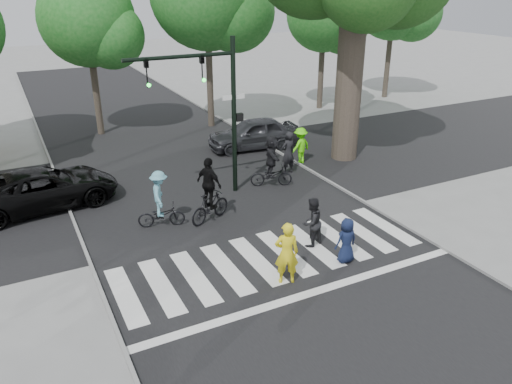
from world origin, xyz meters
TOP-DOWN VIEW (x-y plane):
  - ground at (0.00, 0.00)m, footprint 120.00×120.00m
  - road_stem at (0.00, 5.00)m, footprint 10.00×70.00m
  - road_cross at (0.00, 8.00)m, footprint 70.00×10.00m
  - curb_left at (-5.05, 5.00)m, footprint 0.10×70.00m
  - curb_right at (5.05, 5.00)m, footprint 0.10×70.00m
  - crosswalk at (0.00, 0.66)m, footprint 10.00×3.85m
  - traffic_signal at (0.35, 6.20)m, footprint 4.45×0.29m
  - bg_tree_2 at (-1.76, 16.62)m, footprint 5.04×4.80m
  - bg_tree_4 at (12.23, 16.12)m, footprint 4.83×4.60m
  - bg_tree_5 at (18.27, 16.69)m, footprint 5.67×5.40m
  - pedestrian_woman at (-0.29, -0.40)m, footprint 0.79×0.66m
  - pedestrian_child at (1.86, -0.26)m, footprint 0.70×0.46m
  - pedestrian_adult at (1.48, 1.06)m, footprint 0.94×0.82m
  - cyclist_left at (-2.37, 4.51)m, footprint 1.69×1.16m
  - cyclist_mid at (-0.71, 4.15)m, footprint 1.84×1.18m
  - cyclist_right at (2.73, 5.99)m, footprint 1.80×1.66m
  - car_suv at (-5.75, 8.05)m, footprint 5.60×3.09m
  - car_grey at (4.30, 10.73)m, footprint 4.68×2.30m
  - bystander_hivis at (5.21, 7.76)m, footprint 1.22×0.90m
  - bystander_dark at (4.07, 6.93)m, footprint 0.75×0.55m

SIDE VIEW (x-z plane):
  - ground at x=0.00m, z-range 0.00..0.00m
  - road_stem at x=0.00m, z-range 0.00..0.01m
  - road_cross at x=0.00m, z-range 0.00..0.01m
  - crosswalk at x=0.00m, z-range 0.00..0.01m
  - curb_left at x=-5.05m, z-range 0.00..0.10m
  - curb_right at x=5.05m, z-range 0.00..0.10m
  - pedestrian_child at x=1.86m, z-range 0.00..1.42m
  - car_suv at x=-5.75m, z-range 0.00..1.48m
  - car_grey at x=4.30m, z-range 0.00..1.54m
  - pedestrian_adult at x=1.48m, z-range 0.00..1.63m
  - bystander_hivis at x=5.21m, z-range 0.00..1.69m
  - cyclist_left at x=-2.37m, z-range -0.13..1.89m
  - pedestrian_woman at x=-0.29m, z-range 0.00..1.85m
  - bystander_dark at x=4.07m, z-range 0.00..1.88m
  - cyclist_mid at x=-0.71m, z-range -0.21..2.13m
  - cyclist_right at x=2.73m, z-range -0.12..2.05m
  - traffic_signal at x=0.35m, z-range 0.90..6.90m
  - bg_tree_4 at x=12.23m, z-range 1.56..9.71m
  - bg_tree_2 at x=-1.76m, z-range 1.58..9.98m
  - bg_tree_5 at x=18.27m, z-range 1.71..11.01m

